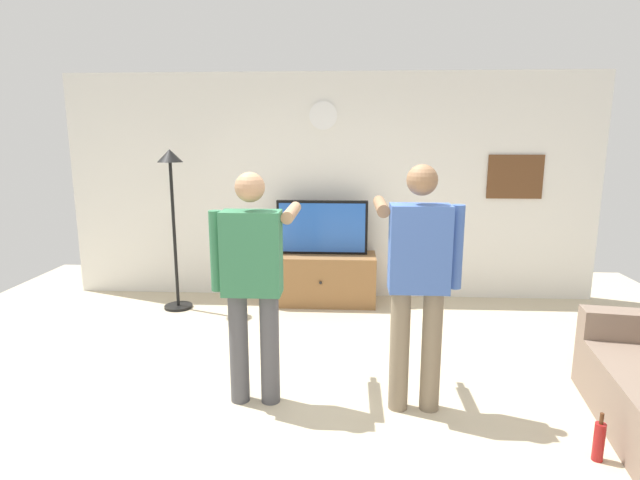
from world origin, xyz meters
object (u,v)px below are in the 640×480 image
television (322,227)px  framed_picture (515,177)px  floor_lamp (172,196)px  person_standing_nearer_lamp (253,276)px  wall_clock (323,116)px  person_standing_nearer_couch (418,275)px  tv_stand (322,279)px  beverage_bottle (599,441)px

television → framed_picture: (2.26, 0.25, 0.58)m
floor_lamp → person_standing_nearer_lamp: size_ratio=1.06×
wall_clock → person_standing_nearer_couch: size_ratio=0.18×
wall_clock → television: bearing=-90.0°
tv_stand → framed_picture: bearing=7.4°
framed_picture → beverage_bottle: bearing=-97.4°
person_standing_nearer_couch → beverage_bottle: size_ratio=5.64×
beverage_bottle → person_standing_nearer_couch: bearing=152.0°
television → person_standing_nearer_lamp: (-0.37, -2.37, 0.06)m
wall_clock → floor_lamp: size_ratio=0.18×
floor_lamp → television: bearing=11.5°
tv_stand → floor_lamp: size_ratio=0.70×
tv_stand → framed_picture: size_ratio=1.97×
floor_lamp → person_standing_nearer_lamp: (1.29, -2.03, -0.33)m
wall_clock → floor_lamp: bearing=-160.7°
tv_stand → framed_picture: (2.26, 0.30, 1.20)m
wall_clock → beverage_bottle: bearing=-60.1°
television → framed_picture: bearing=6.3°
television → person_standing_nearer_couch: 2.54m
television → person_standing_nearer_lamp: bearing=-99.0°
person_standing_nearer_lamp → beverage_bottle: 2.45m
tv_stand → beverage_bottle: bearing=-57.7°
beverage_bottle → tv_stand: bearing=122.3°
wall_clock → person_standing_nearer_couch: wall_clock is taller
television → beverage_bottle: size_ratio=3.41×
framed_picture → person_standing_nearer_couch: size_ratio=0.36×
floor_lamp → beverage_bottle: bearing=-36.9°
wall_clock → floor_lamp: 1.97m
floor_lamp → person_standing_nearer_lamp: floor_lamp is taller
framed_picture → wall_clock: bearing=-179.9°
tv_stand → floor_lamp: floor_lamp is taller
framed_picture → person_standing_nearer_lamp: (-2.64, -2.61, -0.52)m
tv_stand → floor_lamp: (-1.66, -0.29, 1.01)m
tv_stand → wall_clock: bearing=90.0°
person_standing_nearer_lamp → beverage_bottle: size_ratio=5.45×
television → framed_picture: framed_picture is taller
framed_picture → floor_lamp: bearing=-171.5°
tv_stand → television: (0.00, 0.05, 0.61)m
tv_stand → framed_picture: framed_picture is taller
framed_picture → television: bearing=-173.7°
framed_picture → person_standing_nearer_couch: (-1.47, -2.66, -0.49)m
television → person_standing_nearer_lamp: size_ratio=0.62×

